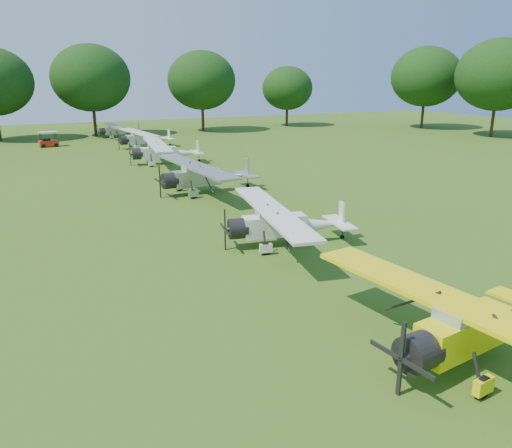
{
  "coord_description": "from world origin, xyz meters",
  "views": [
    {
      "loc": [
        -11.87,
        -20.13,
        8.63
      ],
      "look_at": [
        -1.73,
        1.71,
        1.4
      ],
      "focal_mm": 35.0,
      "sensor_mm": 36.0,
      "label": 1
    }
  ],
  "objects_px": {
    "aircraft_2": "(475,322)",
    "golf_cart": "(48,142)",
    "aircraft_5": "(164,151)",
    "aircraft_6": "(144,137)",
    "aircraft_7": "(118,130)",
    "aircraft_3": "(284,222)",
    "aircraft_4": "(204,174)"
  },
  "relations": [
    {
      "from": "golf_cart",
      "to": "aircraft_3",
      "type": "bearing_deg",
      "value": -86.64
    },
    {
      "from": "aircraft_6",
      "to": "aircraft_7",
      "type": "xyz_separation_m",
      "value": [
        -0.96,
        11.96,
        -0.15
      ]
    },
    {
      "from": "aircraft_5",
      "to": "golf_cart",
      "type": "bearing_deg",
      "value": 125.24
    },
    {
      "from": "aircraft_4",
      "to": "aircraft_5",
      "type": "xyz_separation_m",
      "value": [
        0.55,
        13.78,
        -0.07
      ]
    },
    {
      "from": "aircraft_4",
      "to": "aircraft_5",
      "type": "bearing_deg",
      "value": 83.44
    },
    {
      "from": "aircraft_6",
      "to": "aircraft_2",
      "type": "bearing_deg",
      "value": -98.54
    },
    {
      "from": "aircraft_5",
      "to": "aircraft_6",
      "type": "relative_size",
      "value": 1.05
    },
    {
      "from": "aircraft_5",
      "to": "aircraft_2",
      "type": "bearing_deg",
      "value": -84.21
    },
    {
      "from": "aircraft_2",
      "to": "aircraft_4",
      "type": "xyz_separation_m",
      "value": [
        0.1,
        25.61,
        0.07
      ]
    },
    {
      "from": "aircraft_5",
      "to": "aircraft_7",
      "type": "bearing_deg",
      "value": 97.2
    },
    {
      "from": "aircraft_5",
      "to": "aircraft_6",
      "type": "height_order",
      "value": "aircraft_5"
    },
    {
      "from": "aircraft_2",
      "to": "aircraft_3",
      "type": "relative_size",
      "value": 1.05
    },
    {
      "from": "aircraft_2",
      "to": "aircraft_5",
      "type": "xyz_separation_m",
      "value": [
        0.65,
        39.39,
        -0.0
      ]
    },
    {
      "from": "aircraft_6",
      "to": "aircraft_7",
      "type": "bearing_deg",
      "value": 87.64
    },
    {
      "from": "golf_cart",
      "to": "aircraft_5",
      "type": "bearing_deg",
      "value": -69.51
    },
    {
      "from": "aircraft_6",
      "to": "golf_cart",
      "type": "height_order",
      "value": "aircraft_6"
    },
    {
      "from": "aircraft_2",
      "to": "aircraft_7",
      "type": "bearing_deg",
      "value": 81.66
    },
    {
      "from": "aircraft_2",
      "to": "golf_cart",
      "type": "xyz_separation_m",
      "value": [
        -9.22,
        57.56,
        -0.7
      ]
    },
    {
      "from": "aircraft_2",
      "to": "aircraft_4",
      "type": "height_order",
      "value": "aircraft_4"
    },
    {
      "from": "aircraft_6",
      "to": "aircraft_5",
      "type": "bearing_deg",
      "value": -100.55
    },
    {
      "from": "aircraft_2",
      "to": "aircraft_5",
      "type": "bearing_deg",
      "value": 81.13
    },
    {
      "from": "aircraft_6",
      "to": "aircraft_7",
      "type": "height_order",
      "value": "aircraft_6"
    },
    {
      "from": "aircraft_2",
      "to": "aircraft_3",
      "type": "height_order",
      "value": "aircraft_2"
    },
    {
      "from": "aircraft_7",
      "to": "golf_cart",
      "type": "bearing_deg",
      "value": -147.0
    },
    {
      "from": "aircraft_2",
      "to": "aircraft_6",
      "type": "xyz_separation_m",
      "value": [
        1.42,
        51.68,
        -0.07
      ]
    },
    {
      "from": "aircraft_2",
      "to": "aircraft_6",
      "type": "relative_size",
      "value": 1.05
    },
    {
      "from": "aircraft_2",
      "to": "golf_cart",
      "type": "height_order",
      "value": "aircraft_2"
    },
    {
      "from": "aircraft_4",
      "to": "aircraft_6",
      "type": "height_order",
      "value": "aircraft_4"
    },
    {
      "from": "aircraft_5",
      "to": "golf_cart",
      "type": "distance_m",
      "value": 20.68
    },
    {
      "from": "aircraft_3",
      "to": "aircraft_7",
      "type": "distance_m",
      "value": 51.29
    },
    {
      "from": "aircraft_6",
      "to": "golf_cart",
      "type": "distance_m",
      "value": 12.17
    },
    {
      "from": "aircraft_7",
      "to": "golf_cart",
      "type": "relative_size",
      "value": 4.1
    }
  ]
}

